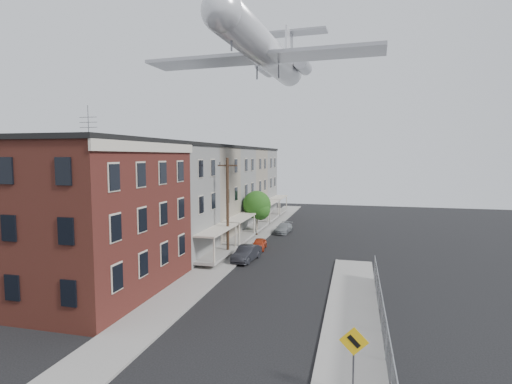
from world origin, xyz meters
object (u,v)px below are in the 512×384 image
Objects in this scene: warning_sign at (354,351)px; airplane at (267,52)px; utility_pole at (228,206)px; car_mid at (247,253)px; street_tree at (258,206)px; car_far at (283,228)px; car_near at (259,244)px.

airplane is at bearing 110.44° from warning_sign.
utility_pole is 2.22× the size of car_mid.
street_tree is 16.79m from airplane.
car_far is at bearing 92.72° from car_mid.
street_tree is 11.28m from car_mid.
airplane is at bearing -85.46° from car_far.
warning_sign is 0.11× the size of airplane.
warning_sign reaches higher than car_near.
car_near is (1.71, -6.31, -2.92)m from street_tree.
street_tree is at bearing 99.98° from car_near.
airplane reaches higher than car_near.
utility_pole is 10.00m from street_tree.
street_tree is at bearing 110.58° from warning_sign.
utility_pole reaches higher than car_far.
car_near is 0.80× the size of car_far.
utility_pole reaches higher than car_near.
car_far is 20.29m from airplane.
airplane is (2.78, 3.57, 14.12)m from utility_pole.
street_tree is at bearing 111.11° from airplane.
street_tree reaches higher than car_mid.
warning_sign is 0.90× the size of car_near.
warning_sign is 0.72× the size of car_far.
car_mid is at bearing -23.84° from utility_pole.
car_far is (2.86, 12.48, -4.11)m from utility_pole.
street_tree is 1.68× the size of car_near.
utility_pole is (-11.20, 19.03, 2.79)m from warning_sign.
car_mid is (1.67, -10.81, -2.78)m from street_tree.
car_far is (2.53, 2.55, -2.89)m from street_tree.
car_far reaches higher than car_near.
car_far is at bearing 89.48° from airplane.
warning_sign is 24.46m from car_near.
car_near is at bearing 95.95° from car_mid.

